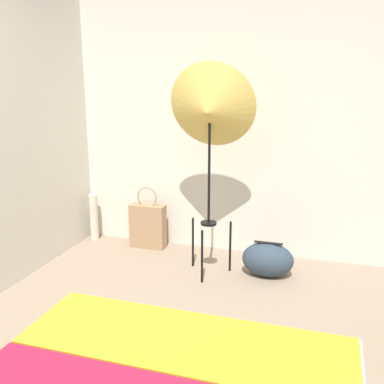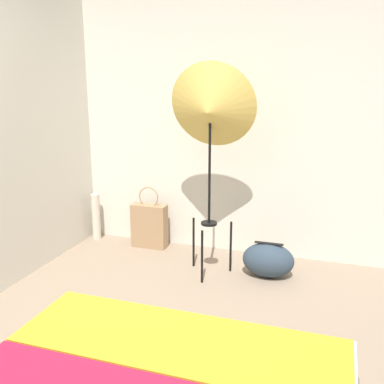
{
  "view_description": "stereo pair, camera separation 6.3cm",
  "coord_description": "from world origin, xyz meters",
  "px_view_note": "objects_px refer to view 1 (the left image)",
  "views": [
    {
      "loc": [
        0.86,
        -1.8,
        1.68
      ],
      "look_at": [
        -0.17,
        1.51,
        0.78
      ],
      "focal_mm": 42.0,
      "sensor_mm": 36.0,
      "label": 1
    },
    {
      "loc": [
        0.92,
        -1.78,
        1.68
      ],
      "look_at": [
        -0.17,
        1.51,
        0.78
      ],
      "focal_mm": 42.0,
      "sensor_mm": 36.0,
      "label": 2
    }
  ],
  "objects_px": {
    "duffel_bag": "(268,259)",
    "paper_roll": "(94,217)",
    "photo_umbrella": "(210,110)",
    "tote_bag": "(148,225)"
  },
  "relations": [
    {
      "from": "photo_umbrella",
      "to": "tote_bag",
      "type": "relative_size",
      "value": 2.88
    },
    {
      "from": "tote_bag",
      "to": "paper_roll",
      "type": "xyz_separation_m",
      "value": [
        -0.63,
        0.04,
        0.02
      ]
    },
    {
      "from": "photo_umbrella",
      "to": "duffel_bag",
      "type": "bearing_deg",
      "value": 11.21
    },
    {
      "from": "tote_bag",
      "to": "duffel_bag",
      "type": "relative_size",
      "value": 1.41
    },
    {
      "from": "duffel_bag",
      "to": "paper_roll",
      "type": "distance_m",
      "value": 1.92
    },
    {
      "from": "photo_umbrella",
      "to": "tote_bag",
      "type": "bearing_deg",
      "value": 150.65
    },
    {
      "from": "duffel_bag",
      "to": "paper_roll",
      "type": "xyz_separation_m",
      "value": [
        -1.88,
        0.36,
        0.09
      ]
    },
    {
      "from": "tote_bag",
      "to": "duffel_bag",
      "type": "bearing_deg",
      "value": -14.34
    },
    {
      "from": "photo_umbrella",
      "to": "tote_bag",
      "type": "distance_m",
      "value": 1.46
    },
    {
      "from": "tote_bag",
      "to": "duffel_bag",
      "type": "xyz_separation_m",
      "value": [
        1.25,
        -0.32,
        -0.08
      ]
    }
  ]
}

